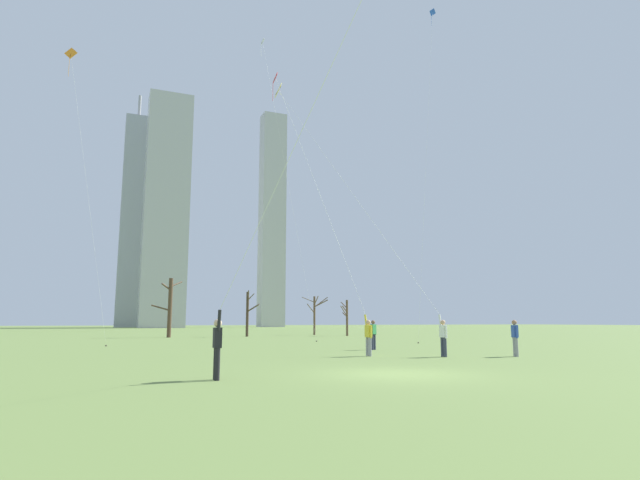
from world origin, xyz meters
TOP-DOWN VIEW (x-y plane):
  - ground_plane at (0.00, 0.00)m, footprint 400.00×400.00m
  - kite_flyer_foreground_right_red at (2.75, 8.37)m, footprint 2.51×8.33m
  - kite_flyer_midfield_center_yellow at (4.99, 8.42)m, footprint 4.44×12.94m
  - kite_flyer_midfield_left_pink at (-4.87, -1.11)m, footprint 2.38×8.42m
  - bystander_watching_nearby at (8.96, 4.76)m, footprint 0.30×0.49m
  - bystander_strolling_midfield at (5.71, 12.12)m, footprint 0.46×0.33m
  - distant_kite_drifting_left_blue at (15.86, 20.33)m, footprint 4.16×2.26m
  - distant_kite_low_near_trees_white at (4.63, 29.78)m, footprint 3.26×6.66m
  - distant_kite_drifting_right_orange at (-10.94, 23.03)m, footprint 3.83×1.23m
  - bare_tree_leftmost at (5.68, 39.41)m, footprint 1.22×2.15m
  - bare_tree_center at (14.64, 43.09)m, footprint 3.21×1.74m
  - bare_tree_right_of_center at (16.36, 38.17)m, footprint 1.32×2.22m
  - bare_tree_far_right_edge at (-2.18, 39.61)m, footprint 2.99×1.50m
  - skyline_mid_tower_left at (35.64, 129.21)m, footprint 6.90×5.17m
  - skyline_slender_spire at (4.77, 117.95)m, footprint 10.70×6.34m
  - skyline_wide_slab at (-2.16, 132.13)m, footprint 6.69×6.32m

SIDE VIEW (x-z plane):
  - ground_plane at x=0.00m, z-range 0.00..0.00m
  - bystander_watching_nearby at x=8.96m, z-range 0.09..1.71m
  - bystander_strolling_midfield at x=5.71m, z-range 0.09..1.71m
  - bare_tree_right_of_center at x=16.36m, z-range 0.17..4.04m
  - bare_tree_leftmost at x=5.68m, z-range 0.17..4.83m
  - bare_tree_center at x=14.64m, z-range 0.36..4.81m
  - kite_flyer_foreground_right_red at x=2.75m, z-range -5.75..11.11m
  - kite_flyer_midfield_left_pink at x=-4.87m, z-range -2.58..8.18m
  - bare_tree_far_right_edge at x=-2.18m, z-range 0.15..5.93m
  - kite_flyer_midfield_center_yellow at x=4.99m, z-range -4.38..13.18m
  - distant_kite_drifting_right_orange at x=-10.94m, z-range 7.64..27.69m
  - distant_kite_drifting_left_blue at x=15.86m, z-range 8.60..36.84m
  - distant_kite_low_near_trees_white at x=4.63m, z-range 10.08..38.24m
  - skyline_wide_slab at x=-2.16m, z-range -3.30..60.23m
  - skyline_slender_spire at x=4.77m, z-range 0.00..58.55m
  - skyline_mid_tower_left at x=35.64m, z-range 0.00..62.47m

